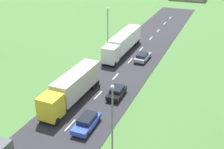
{
  "coord_description": "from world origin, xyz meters",
  "views": [
    {
      "loc": [
        15.24,
        4.03,
        20.0
      ],
      "look_at": [
        0.44,
        39.15,
        1.59
      ],
      "focal_mm": 45.25,
      "sensor_mm": 36.0,
      "label": 1
    }
  ],
  "objects_px": {
    "truck_second": "(72,87)",
    "lamppost_third": "(108,26)",
    "car_third": "(87,122)",
    "truck_third": "(123,42)",
    "car_fourth": "(117,92)",
    "car_fifth": "(143,57)",
    "lamppost_second": "(112,116)"
  },
  "relations": [
    {
      "from": "truck_second",
      "to": "lamppost_third",
      "type": "distance_m",
      "value": 21.04
    },
    {
      "from": "truck_third",
      "to": "car_fourth",
      "type": "height_order",
      "value": "truck_third"
    },
    {
      "from": "truck_third",
      "to": "car_third",
      "type": "bearing_deg",
      "value": -79.01
    },
    {
      "from": "truck_third",
      "to": "car_fifth",
      "type": "distance_m",
      "value": 5.37
    },
    {
      "from": "car_third",
      "to": "truck_third",
      "type": "bearing_deg",
      "value": 100.99
    },
    {
      "from": "car_fourth",
      "to": "lamppost_third",
      "type": "bearing_deg",
      "value": 117.25
    },
    {
      "from": "car_fourth",
      "to": "truck_third",
      "type": "bearing_deg",
      "value": 107.89
    },
    {
      "from": "car_third",
      "to": "car_fifth",
      "type": "height_order",
      "value": "car_third"
    },
    {
      "from": "car_third",
      "to": "lamppost_third",
      "type": "height_order",
      "value": "lamppost_third"
    },
    {
      "from": "car_fourth",
      "to": "lamppost_second",
      "type": "distance_m",
      "value": 11.64
    },
    {
      "from": "truck_second",
      "to": "lamppost_third",
      "type": "bearing_deg",
      "value": 100.59
    },
    {
      "from": "car_third",
      "to": "truck_second",
      "type": "bearing_deg",
      "value": 133.72
    },
    {
      "from": "lamppost_second",
      "to": "lamppost_third",
      "type": "height_order",
      "value": "lamppost_third"
    },
    {
      "from": "truck_third",
      "to": "car_fourth",
      "type": "relative_size",
      "value": 3.68
    },
    {
      "from": "truck_second",
      "to": "car_fourth",
      "type": "bearing_deg",
      "value": 32.69
    },
    {
      "from": "car_fourth",
      "to": "lamppost_third",
      "type": "distance_m",
      "value": 19.82
    },
    {
      "from": "truck_second",
      "to": "car_fourth",
      "type": "distance_m",
      "value": 6.18
    },
    {
      "from": "lamppost_third",
      "to": "truck_third",
      "type": "bearing_deg",
      "value": -17.24
    },
    {
      "from": "car_fourth",
      "to": "car_fifth",
      "type": "height_order",
      "value": "car_fourth"
    },
    {
      "from": "car_third",
      "to": "car_fifth",
      "type": "distance_m",
      "value": 21.85
    },
    {
      "from": "car_fifth",
      "to": "lamppost_second",
      "type": "relative_size",
      "value": 0.59
    },
    {
      "from": "truck_second",
      "to": "truck_third",
      "type": "bearing_deg",
      "value": 90.43
    },
    {
      "from": "car_third",
      "to": "lamppost_second",
      "type": "xyz_separation_m",
      "value": [
        4.24,
        -2.43,
        3.51
      ]
    },
    {
      "from": "car_fifth",
      "to": "lamppost_second",
      "type": "distance_m",
      "value": 24.91
    },
    {
      "from": "car_fifth",
      "to": "truck_second",
      "type": "bearing_deg",
      "value": -104.76
    },
    {
      "from": "car_fifth",
      "to": "lamppost_third",
      "type": "xyz_separation_m",
      "value": [
        -8.35,
        3.45,
        3.81
      ]
    },
    {
      "from": "lamppost_third",
      "to": "truck_second",
      "type": "bearing_deg",
      "value": -79.41
    },
    {
      "from": "truck_second",
      "to": "car_fifth",
      "type": "distance_m",
      "value": 17.73
    },
    {
      "from": "car_third",
      "to": "car_fourth",
      "type": "relative_size",
      "value": 1.14
    },
    {
      "from": "truck_second",
      "to": "lamppost_second",
      "type": "bearing_deg",
      "value": -39.27
    },
    {
      "from": "truck_third",
      "to": "car_third",
      "type": "distance_m",
      "value": 24.64
    },
    {
      "from": "car_third",
      "to": "lamppost_second",
      "type": "distance_m",
      "value": 6.02
    }
  ]
}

